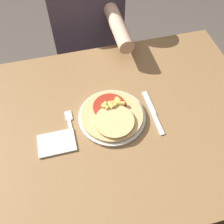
{
  "coord_description": "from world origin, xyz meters",
  "views": [
    {
      "loc": [
        -0.12,
        -0.54,
        1.61
      ],
      "look_at": [
        0.03,
        0.02,
        0.79
      ],
      "focal_mm": 42.0,
      "sensor_mm": 36.0,
      "label": 1
    }
  ],
  "objects_px": {
    "knife": "(153,113)",
    "plate": "(112,117)",
    "dining_table": "(107,137)",
    "fork": "(71,126)",
    "person_diner": "(87,29)",
    "pizza": "(112,115)"
  },
  "relations": [
    {
      "from": "fork",
      "to": "person_diner",
      "type": "bearing_deg",
      "value": 74.27
    },
    {
      "from": "pizza",
      "to": "plate",
      "type": "bearing_deg",
      "value": 105.39
    },
    {
      "from": "dining_table",
      "to": "fork",
      "type": "relative_size",
      "value": 7.21
    },
    {
      "from": "pizza",
      "to": "fork",
      "type": "bearing_deg",
      "value": 179.28
    },
    {
      "from": "dining_table",
      "to": "plate",
      "type": "relative_size",
      "value": 4.74
    },
    {
      "from": "dining_table",
      "to": "fork",
      "type": "height_order",
      "value": "fork"
    },
    {
      "from": "plate",
      "to": "knife",
      "type": "xyz_separation_m",
      "value": [
        0.17,
        -0.02,
        -0.0
      ]
    },
    {
      "from": "fork",
      "to": "knife",
      "type": "distance_m",
      "value": 0.33
    },
    {
      "from": "dining_table",
      "to": "pizza",
      "type": "height_order",
      "value": "pizza"
    },
    {
      "from": "person_diner",
      "to": "plate",
      "type": "bearing_deg",
      "value": -92.17
    },
    {
      "from": "dining_table",
      "to": "plate",
      "type": "xyz_separation_m",
      "value": [
        0.03,
        0.02,
        0.11
      ]
    },
    {
      "from": "knife",
      "to": "person_diner",
      "type": "relative_size",
      "value": 0.19
    },
    {
      "from": "knife",
      "to": "plate",
      "type": "bearing_deg",
      "value": 173.46
    },
    {
      "from": "dining_table",
      "to": "pizza",
      "type": "xyz_separation_m",
      "value": [
        0.03,
        0.02,
        0.13
      ]
    },
    {
      "from": "pizza",
      "to": "knife",
      "type": "height_order",
      "value": "pizza"
    },
    {
      "from": "plate",
      "to": "person_diner",
      "type": "distance_m",
      "value": 0.69
    },
    {
      "from": "dining_table",
      "to": "knife",
      "type": "xyz_separation_m",
      "value": [
        0.19,
        0.0,
        0.11
      ]
    },
    {
      "from": "dining_table",
      "to": "fork",
      "type": "distance_m",
      "value": 0.18
    },
    {
      "from": "plate",
      "to": "fork",
      "type": "distance_m",
      "value": 0.17
    },
    {
      "from": "plate",
      "to": "knife",
      "type": "distance_m",
      "value": 0.17
    },
    {
      "from": "pizza",
      "to": "knife",
      "type": "xyz_separation_m",
      "value": [
        0.17,
        -0.02,
        -0.02
      ]
    },
    {
      "from": "fork",
      "to": "person_diner",
      "type": "xyz_separation_m",
      "value": [
        0.19,
        0.68,
        -0.08
      ]
    }
  ]
}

